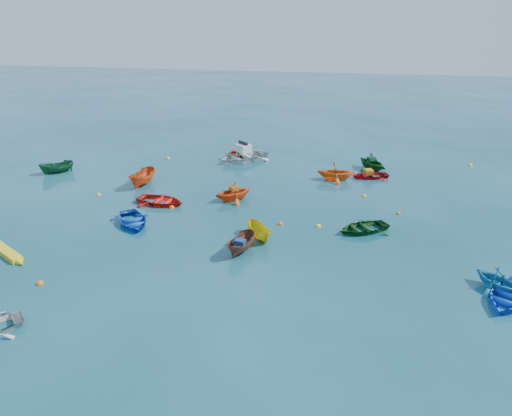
% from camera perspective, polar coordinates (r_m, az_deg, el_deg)
% --- Properties ---
extents(ground, '(160.00, 160.00, 0.00)m').
position_cam_1_polar(ground, '(27.44, -2.00, -4.62)').
color(ground, '#093B45').
rests_on(ground, ground).
extents(dinghy_blue_sw, '(3.89, 4.11, 0.69)m').
position_cam_1_polar(dinghy_blue_sw, '(31.26, -13.91, -1.83)').
color(dinghy_blue_sw, '#0E47B5').
rests_on(dinghy_blue_sw, ground).
extents(sampan_brown_mid, '(1.56, 2.80, 1.02)m').
position_cam_1_polar(sampan_brown_mid, '(27.05, -1.68, -5.03)').
color(sampan_brown_mid, brown).
rests_on(sampan_brown_mid, ground).
extents(dinghy_blue_se, '(3.88, 4.26, 0.72)m').
position_cam_1_polar(dinghy_blue_se, '(25.50, 26.92, -9.46)').
color(dinghy_blue_se, blue).
rests_on(dinghy_blue_se, ground).
extents(dinghy_orange_w, '(3.52, 3.50, 1.41)m').
position_cam_1_polar(dinghy_orange_w, '(34.18, -2.62, 0.91)').
color(dinghy_orange_w, '#F35316').
rests_on(dinghy_orange_w, ground).
extents(sampan_yellow_mid, '(2.17, 2.57, 0.96)m').
position_cam_1_polar(sampan_yellow_mid, '(28.57, 0.40, -3.48)').
color(sampan_yellow_mid, gold).
rests_on(sampan_yellow_mid, ground).
extents(dinghy_green_e, '(3.88, 3.61, 0.66)m').
position_cam_1_polar(dinghy_green_e, '(30.11, 12.09, -2.60)').
color(dinghy_green_e, '#104413').
rests_on(dinghy_green_e, ground).
extents(dinghy_cyan_se, '(3.05, 3.09, 1.23)m').
position_cam_1_polar(dinghy_cyan_se, '(26.18, 25.75, -8.41)').
color(dinghy_cyan_se, teal).
rests_on(dinghy_cyan_se, ground).
extents(dinghy_red_nw, '(3.70, 2.94, 0.69)m').
position_cam_1_polar(dinghy_red_nw, '(34.07, -10.83, 0.45)').
color(dinghy_red_nw, red).
rests_on(dinghy_red_nw, ground).
extents(sampan_orange_n, '(1.45, 3.27, 1.23)m').
position_cam_1_polar(sampan_orange_n, '(38.00, -12.77, 2.57)').
color(sampan_orange_n, '#CF4713').
rests_on(sampan_orange_n, ground).
extents(dinghy_green_n, '(3.72, 3.77, 1.50)m').
position_cam_1_polar(dinghy_green_n, '(41.68, 13.02, 4.28)').
color(dinghy_green_n, '#104516').
rests_on(dinghy_green_n, ground).
extents(dinghy_red_ne, '(3.29, 2.76, 0.59)m').
position_cam_1_polar(dinghy_red_ne, '(39.70, 12.85, 3.41)').
color(dinghy_red_ne, red).
rests_on(dinghy_red_ne, ground).
extents(dinghy_red_far, '(2.36, 3.00, 0.57)m').
position_cam_1_polar(dinghy_red_far, '(44.20, -2.40, 5.85)').
color(dinghy_red_far, red).
rests_on(dinghy_red_far, ground).
extents(dinghy_orange_far, '(2.99, 2.62, 1.49)m').
position_cam_1_polar(dinghy_orange_far, '(38.69, 9.07, 3.20)').
color(dinghy_orange_far, orange).
rests_on(dinghy_orange_far, ground).
extents(sampan_green_far, '(2.60, 2.56, 1.03)m').
position_cam_1_polar(sampan_green_far, '(42.83, -21.73, 3.74)').
color(sampan_green_far, '#124D23').
rests_on(sampan_green_far, ground).
extents(kayak_yellow, '(3.54, 2.44, 0.38)m').
position_cam_1_polar(kayak_yellow, '(29.99, -26.67, -4.71)').
color(kayak_yellow, yellow).
rests_on(kayak_yellow, ground).
extents(motorboat_white, '(5.50, 5.65, 1.56)m').
position_cam_1_polar(motorboat_white, '(43.23, -1.46, 5.49)').
color(motorboat_white, silver).
rests_on(motorboat_white, ground).
extents(tarp_blue_a, '(0.64, 0.54, 0.27)m').
position_cam_1_polar(tarp_blue_a, '(26.64, -1.84, -3.92)').
color(tarp_blue_a, navy).
rests_on(tarp_blue_a, sampan_brown_mid).
extents(tarp_orange_a, '(0.72, 0.73, 0.28)m').
position_cam_1_polar(tarp_orange_a, '(33.91, -2.57, 2.26)').
color(tarp_orange_a, '#C05D13').
rests_on(tarp_orange_a, dinghy_orange_w).
extents(tarp_green_b, '(0.76, 0.74, 0.29)m').
position_cam_1_polar(tarp_green_b, '(41.50, 13.03, 5.50)').
color(tarp_green_b, '#104325').
rests_on(tarp_green_b, dinghy_green_n).
extents(tarp_orange_b, '(0.76, 0.88, 0.36)m').
position_cam_1_polar(tarp_orange_b, '(39.52, 12.77, 4.06)').
color(tarp_orange_b, orange).
rests_on(tarp_orange_b, dinghy_red_ne).
extents(buoy_or_a, '(0.36, 0.36, 0.36)m').
position_cam_1_polar(buoy_or_a, '(26.21, -23.45, -7.97)').
color(buoy_or_a, orange).
rests_on(buoy_or_a, ground).
extents(buoy_ye_a, '(0.34, 0.34, 0.34)m').
position_cam_1_polar(buoy_ye_a, '(30.27, 7.13, -2.13)').
color(buoy_ye_a, yellow).
rests_on(buoy_ye_a, ground).
extents(buoy_or_b, '(0.34, 0.34, 0.34)m').
position_cam_1_polar(buoy_or_b, '(30.39, 2.80, -1.87)').
color(buoy_or_b, orange).
rests_on(buoy_or_b, ground).
extents(buoy_ye_b, '(0.32, 0.32, 0.32)m').
position_cam_1_polar(buoy_ye_b, '(36.77, -17.54, 1.42)').
color(buoy_ye_b, yellow).
rests_on(buoy_ye_b, ground).
extents(buoy_or_c, '(0.36, 0.36, 0.36)m').
position_cam_1_polar(buoy_or_c, '(33.28, -9.61, 0.01)').
color(buoy_or_c, orange).
rests_on(buoy_or_c, ground).
extents(buoy_ye_c, '(0.32, 0.32, 0.32)m').
position_cam_1_polar(buoy_ye_c, '(35.65, 12.24, 1.32)').
color(buoy_ye_c, gold).
rests_on(buoy_ye_c, ground).
extents(buoy_or_d, '(0.30, 0.30, 0.30)m').
position_cam_1_polar(buoy_or_d, '(33.12, 15.95, -0.67)').
color(buoy_or_d, orange).
rests_on(buoy_or_d, ground).
extents(buoy_ye_d, '(0.38, 0.38, 0.38)m').
position_cam_1_polar(buoy_ye_d, '(44.37, -10.04, 5.59)').
color(buoy_ye_d, yellow).
rests_on(buoy_ye_d, ground).
extents(buoy_or_e, '(0.37, 0.37, 0.37)m').
position_cam_1_polar(buoy_or_e, '(38.93, 8.13, 3.38)').
color(buoy_or_e, orange).
rests_on(buoy_or_e, ground).
extents(buoy_ye_e, '(0.36, 0.36, 0.36)m').
position_cam_1_polar(buoy_ye_e, '(45.34, 23.29, 4.46)').
color(buoy_ye_e, yellow).
rests_on(buoy_ye_e, ground).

